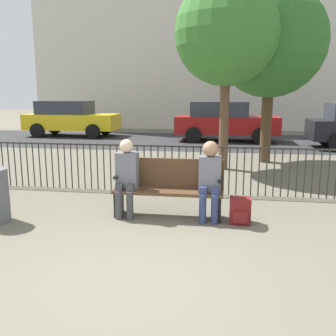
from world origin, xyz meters
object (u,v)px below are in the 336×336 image
object	(u,v)px
parked_car_0	(70,118)
parked_car_1	(225,121)
seated_person_1	(210,176)
tree_0	(227,34)
tree_1	(271,42)
seated_person_0	(127,174)
backpack	(240,211)
park_bench	(169,186)

from	to	relation	value
parked_car_0	parked_car_1	size ratio (longest dim) A/B	1.00
seated_person_1	parked_car_0	world-z (taller)	parked_car_0
tree_0	tree_1	distance (m)	1.70
seated_person_0	backpack	xyz separation A→B (m)	(1.78, -0.08, -0.50)
seated_person_0	tree_1	bearing A→B (deg)	63.69
parked_car_1	backpack	bearing A→B (deg)	-88.08
seated_person_1	tree_0	distance (m)	4.93
tree_1	parked_car_0	xyz separation A→B (m)	(-8.28, 5.51, -2.48)
park_bench	tree_0	xyz separation A→B (m)	(0.81, 4.01, 2.90)
seated_person_1	tree_0	xyz separation A→B (m)	(0.16, 4.14, 2.68)
parked_car_0	parked_car_1	world-z (taller)	same
backpack	tree_0	size ratio (longest dim) A/B	0.08
backpack	tree_1	size ratio (longest dim) A/B	0.08
backpack	parked_car_1	world-z (taller)	parked_car_1
seated_person_0	parked_car_0	distance (m)	12.24
seated_person_1	park_bench	bearing A→B (deg)	169.08
parked_car_0	tree_0	bearing A→B (deg)	-43.47
seated_person_1	backpack	xyz separation A→B (m)	(0.47, -0.08, -0.51)
park_bench	tree_0	size ratio (longest dim) A/B	0.37
park_bench	parked_car_0	xyz separation A→B (m)	(-6.29, 10.74, 0.35)
tree_0	park_bench	bearing A→B (deg)	-101.44
tree_0	parked_car_1	size ratio (longest dim) A/B	1.12
seated_person_0	parked_car_0	xyz separation A→B (m)	(-5.63, 10.87, 0.15)
tree_1	backpack	bearing A→B (deg)	-99.04
park_bench	seated_person_0	distance (m)	0.70
seated_person_1	parked_car_0	xyz separation A→B (m)	(-6.94, 10.87, 0.13)
seated_person_0	parked_car_1	bearing A→B (deg)	81.92
seated_person_0	parked_car_1	xyz separation A→B (m)	(1.44, 10.15, 0.15)
park_bench	seated_person_1	distance (m)	0.70
seated_person_1	tree_1	distance (m)	6.11
tree_1	park_bench	bearing A→B (deg)	-110.85
tree_1	parked_car_1	bearing A→B (deg)	104.15
seated_person_1	parked_car_1	world-z (taller)	parked_car_1
backpack	parked_car_0	bearing A→B (deg)	124.11
park_bench	tree_0	world-z (taller)	tree_0
park_bench	seated_person_0	xyz separation A→B (m)	(-0.66, -0.13, 0.20)
tree_0	parked_car_0	xyz separation A→B (m)	(-7.10, 6.73, -2.55)
tree_0	parked_car_0	world-z (taller)	tree_0
seated_person_1	tree_1	world-z (taller)	tree_1
tree_1	parked_car_0	distance (m)	10.25
tree_1	tree_0	bearing A→B (deg)	-134.02
park_bench	parked_car_1	world-z (taller)	parked_car_1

